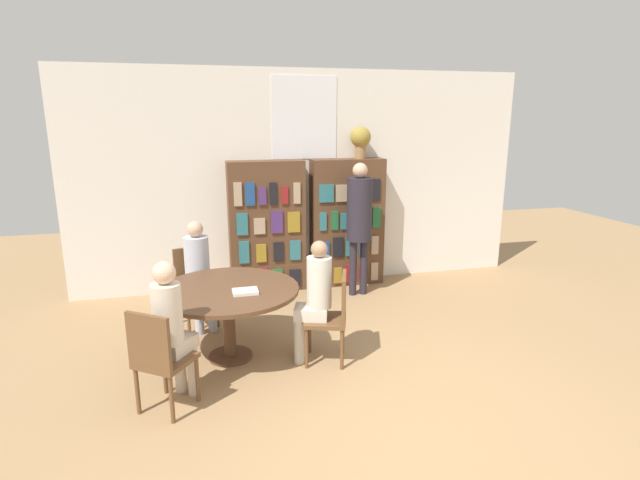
% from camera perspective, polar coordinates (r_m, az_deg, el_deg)
% --- Properties ---
extents(ground_plane, '(16.00, 16.00, 0.00)m').
position_cam_1_polar(ground_plane, '(4.21, 10.20, -20.60)').
color(ground_plane, '#9E7A51').
extents(wall_back, '(6.40, 0.07, 3.00)m').
position_cam_1_polar(wall_back, '(7.05, -1.79, 6.92)').
color(wall_back, silver).
rests_on(wall_back, ground_plane).
extents(bookshelf_left, '(1.03, 0.34, 1.80)m').
position_cam_1_polar(bookshelf_left, '(6.87, -6.08, 1.48)').
color(bookshelf_left, brown).
rests_on(bookshelf_left, ground_plane).
extents(bookshelf_right, '(1.03, 0.34, 1.80)m').
position_cam_1_polar(bookshelf_right, '(7.11, 3.11, 1.99)').
color(bookshelf_right, brown).
rests_on(bookshelf_right, ground_plane).
extents(flower_vase, '(0.28, 0.28, 0.44)m').
position_cam_1_polar(flower_vase, '(7.03, 4.66, 11.39)').
color(flower_vase, '#997047').
rests_on(flower_vase, bookshelf_right).
extents(reading_table, '(1.40, 1.40, 0.74)m').
position_cam_1_polar(reading_table, '(5.01, -10.48, -6.51)').
color(reading_table, brown).
rests_on(reading_table, ground_plane).
extents(chair_near_camera, '(0.56, 0.56, 0.90)m').
position_cam_1_polar(chair_near_camera, '(4.30, -17.92, -12.52)').
color(chair_near_camera, brown).
rests_on(chair_near_camera, ground_plane).
extents(chair_left_side, '(0.50, 0.50, 0.90)m').
position_cam_1_polar(chair_left_side, '(5.98, -14.15, -4.67)').
color(chair_left_side, brown).
rests_on(chair_left_side, ground_plane).
extents(chair_far_side, '(0.50, 0.50, 0.90)m').
position_cam_1_polar(chair_far_side, '(4.92, 1.52, -8.38)').
color(chair_far_side, brown).
rests_on(chair_far_side, ground_plane).
extents(seated_reader_left, '(0.36, 0.41, 1.25)m').
position_cam_1_polar(seated_reader_left, '(5.76, -13.71, -3.19)').
color(seated_reader_left, '#B2B7C6').
rests_on(seated_reader_left, ground_plane).
extents(seated_reader_right, '(0.39, 0.33, 1.23)m').
position_cam_1_polar(seated_reader_right, '(4.86, -0.66, -6.33)').
color(seated_reader_right, beige).
rests_on(seated_reader_right, ground_plane).
extents(seated_reader_back, '(0.39, 0.40, 1.26)m').
position_cam_1_polar(seated_reader_back, '(4.34, -16.59, -9.15)').
color(seated_reader_back, beige).
rests_on(seated_reader_back, ground_plane).
extents(librarian_standing, '(0.34, 0.61, 1.79)m').
position_cam_1_polar(librarian_standing, '(6.61, 4.51, 2.93)').
color(librarian_standing, '#28232D').
rests_on(librarian_standing, ground_plane).
extents(open_book_on_table, '(0.24, 0.18, 0.03)m').
position_cam_1_polar(open_book_on_table, '(4.81, -8.53, -5.84)').
color(open_book_on_table, silver).
rests_on(open_book_on_table, reading_table).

